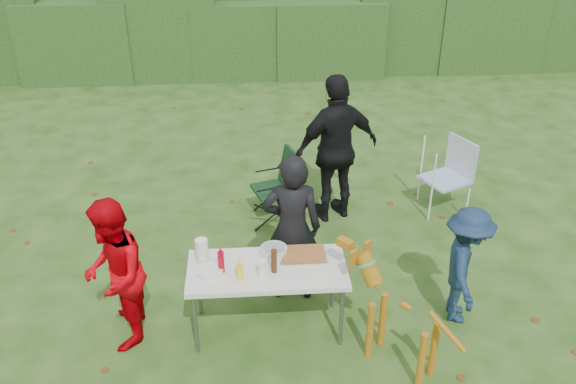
{
  "coord_description": "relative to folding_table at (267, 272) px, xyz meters",
  "views": [
    {
      "loc": [
        -0.04,
        -4.73,
        4.17
      ],
      "look_at": [
        0.36,
        0.87,
        1.0
      ],
      "focal_mm": 38.0,
      "sensor_mm": 36.0,
      "label": 1
    }
  ],
  "objects": [
    {
      "name": "pasta_bowl",
      "position": [
        0.07,
        0.18,
        0.1
      ],
      "size": [
        0.26,
        0.26,
        0.1
      ],
      "primitive_type": "cylinder",
      "color": "silver",
      "rests_on": "folding_table"
    },
    {
      "name": "paper_towel_roll",
      "position": [
        -0.61,
        0.12,
        0.18
      ],
      "size": [
        0.12,
        0.12,
        0.26
      ],
      "primitive_type": "cylinder",
      "color": "white",
      "rests_on": "folding_table"
    },
    {
      "name": "person_red_jacket",
      "position": [
        -1.41,
        -0.04,
        0.07
      ],
      "size": [
        0.65,
        0.79,
        1.52
      ],
      "primitive_type": "imported",
      "rotation": [
        0.0,
        0.0,
        -1.47
      ],
      "color": "#C5000A",
      "rests_on": "ground"
    },
    {
      "name": "folding_table",
      "position": [
        0.0,
        0.0,
        0.0
      ],
      "size": [
        1.5,
        0.7,
        0.74
      ],
      "color": "silver",
      "rests_on": "ground"
    },
    {
      "name": "hedge_row",
      "position": [
        -0.09,
        8.1,
        0.16
      ],
      "size": [
        22.0,
        1.4,
        1.7
      ],
      "primitive_type": "cube",
      "color": "#23471C",
      "rests_on": "ground"
    },
    {
      "name": "lawn_chair",
      "position": [
        2.39,
        2.14,
        -0.2
      ],
      "size": [
        0.77,
        0.77,
        0.97
      ],
      "primitive_type": null,
      "rotation": [
        0.0,
        0.0,
        3.59
      ],
      "color": "#3E67B7",
      "rests_on": "ground"
    },
    {
      "name": "cup_stack",
      "position": [
        -0.05,
        -0.13,
        0.14
      ],
      "size": [
        0.08,
        0.08,
        0.18
      ],
      "primitive_type": "cylinder",
      "color": "white",
      "rests_on": "folding_table"
    },
    {
      "name": "mustard_bottle",
      "position": [
        -0.25,
        -0.17,
        0.15
      ],
      "size": [
        0.06,
        0.06,
        0.2
      ],
      "primitive_type": "cylinder",
      "color": "yellow",
      "rests_on": "folding_table"
    },
    {
      "name": "plate_stack",
      "position": [
        -0.53,
        -0.06,
        0.08
      ],
      "size": [
        0.24,
        0.24,
        0.05
      ],
      "primitive_type": "cylinder",
      "color": "white",
      "rests_on": "folding_table"
    },
    {
      "name": "child",
      "position": [
        1.93,
        0.04,
        -0.06
      ],
      "size": [
        0.64,
        0.9,
        1.26
      ],
      "primitive_type": "imported",
      "rotation": [
        0.0,
        0.0,
        1.34
      ],
      "color": "#152A46",
      "rests_on": "ground"
    },
    {
      "name": "camping_chair",
      "position": [
        0.17,
        2.1,
        -0.23
      ],
      "size": [
        0.71,
        0.71,
        0.91
      ],
      "primitive_type": null,
      "rotation": [
        0.0,
        0.0,
        3.44
      ],
      "color": "black",
      "rests_on": "ground"
    },
    {
      "name": "food_tray",
      "position": [
        0.35,
        0.15,
        0.06
      ],
      "size": [
        0.45,
        0.3,
        0.02
      ],
      "primitive_type": "cube",
      "color": "#B7B7BA",
      "rests_on": "folding_table"
    },
    {
      "name": "ketchup_bottle",
      "position": [
        -0.42,
        -0.03,
        0.16
      ],
      "size": [
        0.06,
        0.06,
        0.22
      ],
      "primitive_type": "cylinder",
      "color": "#A40317",
      "rests_on": "folding_table"
    },
    {
      "name": "focaccia_bread",
      "position": [
        0.35,
        0.15,
        0.09
      ],
      "size": [
        0.4,
        0.26,
        0.04
      ],
      "primitive_type": "cube",
      "color": "#9F612C",
      "rests_on": "food_tray"
    },
    {
      "name": "person_cook",
      "position": [
        0.27,
        0.53,
        0.14
      ],
      "size": [
        0.63,
        0.44,
        1.65
      ],
      "primitive_type": "imported",
      "rotation": [
        0.0,
        0.0,
        3.07
      ],
      "color": "black",
      "rests_on": "ground"
    },
    {
      "name": "ground",
      "position": [
        -0.09,
        0.1,
        -0.69
      ],
      "size": [
        80.0,
        80.0,
        0.0
      ],
      "primitive_type": "plane",
      "color": "#1E4211"
    },
    {
      "name": "person_black_puffy",
      "position": [
        0.95,
        2.09,
        0.27
      ],
      "size": [
        1.21,
        0.82,
        1.9
      ],
      "primitive_type": "imported",
      "rotation": [
        0.0,
        0.0,
        3.5
      ],
      "color": "black",
      "rests_on": "ground"
    },
    {
      "name": "beer_bottle",
      "position": [
        0.06,
        -0.06,
        0.17
      ],
      "size": [
        0.06,
        0.06,
        0.24
      ],
      "primitive_type": "cylinder",
      "color": "#47230F",
      "rests_on": "folding_table"
    },
    {
      "name": "dog",
      "position": [
        1.18,
        -0.58,
        -0.16
      ],
      "size": [
        1.08,
        1.12,
        1.06
      ],
      "primitive_type": null,
      "rotation": [
        0.0,
        0.0,
        2.31
      ],
      "color": "#9E6512",
      "rests_on": "ground"
    }
  ]
}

